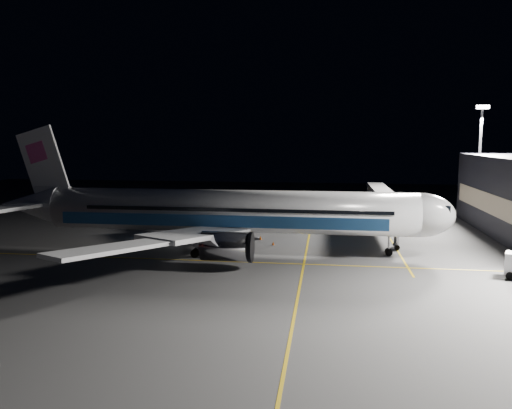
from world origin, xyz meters
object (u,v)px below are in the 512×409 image
Objects in this scene: floodlight_mast_north at (480,151)px; baggage_tug at (185,223)px; safety_cone_c at (260,238)px; jet_bridge at (386,202)px; safety_cone_a at (273,243)px; safety_cone_b at (240,229)px; airliner at (223,212)px.

baggage_tug is at bearing -161.53° from floodlight_mast_north.
jet_bridge is at bearing 29.36° from safety_cone_c.
safety_cone_c reaches higher than safety_cone_a.
jet_bridge is 24.06m from floodlight_mast_north.
floodlight_mast_north is 46.23m from safety_cone_a.
safety_cone_b is at bearing 3.66° from baggage_tug.
safety_cone_a is at bearing -139.99° from jet_bridge.
floodlight_mast_north is at bearing 37.91° from airliner.
floodlight_mast_north is at bearing 33.64° from safety_cone_c.
floodlight_mast_north reaches higher than safety_cone_c.
safety_cone_a reaches higher than safety_cone_b.
safety_cone_c is at bearing -146.36° from floodlight_mast_north.
floodlight_mast_north is 7.26× the size of baggage_tug.
safety_cone_a is 11.86m from safety_cone_b.
airliner is 119.42× the size of safety_cone_a.
safety_cone_b is (-6.38, 10.00, -0.00)m from safety_cone_a.
floodlight_mast_north reaches higher than baggage_tug.
airliner is 101.21× the size of safety_cone_c.
floodlight_mast_north is 46.49m from safety_cone_b.
floodlight_mast_north is (41.08, 31.99, 7.21)m from airliner.
safety_cone_a is 4.05m from safety_cone_c.
jet_bridge is 12.07× the size of baggage_tug.
jet_bridge is 66.82× the size of safety_cone_a.
floodlight_mast_north is at bearing 38.85° from safety_cone_a.
safety_cone_a is at bearing -57.48° from safety_cone_b.
safety_cone_b is 0.84× the size of safety_cone_c.
baggage_tug is at bearing 122.53° from airliner.
safety_cone_a is (-16.75, -14.06, -4.32)m from jet_bridge.
airliner is 1.79× the size of jet_bridge.
safety_cone_b is (-0.05, 14.00, -4.91)m from airliner.
airliner is at bearing -47.48° from baggage_tug.
floodlight_mast_north is at bearing 37.74° from jet_bridge.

